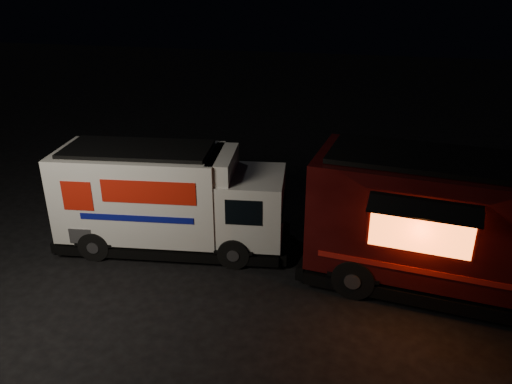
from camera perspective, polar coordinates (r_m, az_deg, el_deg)
name	(u,v)px	position (r m, az deg, el deg)	size (l,w,h in m)	color
ground	(162,272)	(13.47, -10.72, -8.95)	(80.00, 80.00, 0.00)	black
white_truck	(172,199)	(13.97, -9.53, -0.76)	(6.47, 2.21, 2.93)	silver
red_truck	(459,227)	(12.72, 22.18, -3.74)	(7.25, 2.67, 3.37)	#3E0B0B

